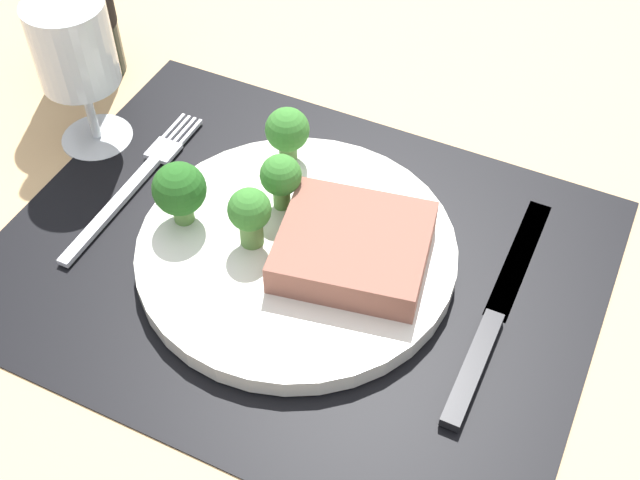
# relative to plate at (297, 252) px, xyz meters

# --- Properties ---
(ground_plane) EXTENTS (1.40, 1.10, 0.03)m
(ground_plane) POSITION_rel_plate_xyz_m (0.00, 0.00, -0.03)
(ground_plane) COLOR tan
(placemat) EXTENTS (0.46, 0.35, 0.00)m
(placemat) POSITION_rel_plate_xyz_m (0.00, 0.00, -0.01)
(placemat) COLOR black
(placemat) RESTS_ON ground_plane
(plate) EXTENTS (0.25, 0.25, 0.02)m
(plate) POSITION_rel_plate_xyz_m (0.00, 0.00, 0.00)
(plate) COLOR silver
(plate) RESTS_ON placemat
(steak) EXTENTS (0.13, 0.12, 0.03)m
(steak) POSITION_rel_plate_xyz_m (0.04, 0.01, 0.02)
(steak) COLOR #8C5647
(steak) RESTS_ON plate
(broccoli_back_left) EXTENTS (0.03, 0.03, 0.05)m
(broccoli_back_left) POSITION_rel_plate_xyz_m (-0.03, -0.01, 0.04)
(broccoli_back_left) COLOR #5B8942
(broccoli_back_left) RESTS_ON plate
(broccoli_near_steak) EXTENTS (0.04, 0.04, 0.05)m
(broccoli_near_steak) POSITION_rel_plate_xyz_m (-0.05, 0.08, 0.04)
(broccoli_near_steak) COLOR #5B8942
(broccoli_near_steak) RESTS_ON plate
(broccoli_center) EXTENTS (0.04, 0.04, 0.05)m
(broccoli_center) POSITION_rel_plate_xyz_m (-0.09, -0.01, 0.04)
(broccoli_center) COLOR #5B8942
(broccoli_center) RESTS_ON plate
(broccoli_near_fork) EXTENTS (0.03, 0.03, 0.05)m
(broccoli_near_fork) POSITION_rel_plate_xyz_m (-0.03, 0.03, 0.04)
(broccoli_near_fork) COLOR #5B8942
(broccoli_near_fork) RESTS_ON plate
(fork) EXTENTS (0.02, 0.19, 0.01)m
(fork) POSITION_rel_plate_xyz_m (-0.16, 0.01, -0.01)
(fork) COLOR silver
(fork) RESTS_ON placemat
(knife) EXTENTS (0.02, 0.23, 0.01)m
(knife) POSITION_rel_plate_xyz_m (0.16, 0.01, -0.00)
(knife) COLOR black
(knife) RESTS_ON placemat
(wine_glass) EXTENTS (0.07, 0.07, 0.14)m
(wine_glass) POSITION_rel_plate_xyz_m (-0.23, 0.05, 0.08)
(wine_glass) COLOR silver
(wine_glass) RESTS_ON ground_plane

